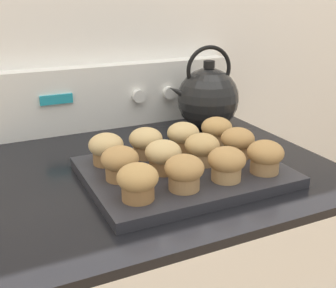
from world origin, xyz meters
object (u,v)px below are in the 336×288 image
muffin_r0_c1 (184,172)px  muffin_r2_c1 (146,142)px  muffin_r0_c3 (265,156)px  muffin_r1_c1 (163,156)px  muffin_r2_c2 (183,136)px  muffin_r1_c0 (120,162)px  muffin_r2_c3 (217,130)px  muffin_r1_c3 (238,142)px  muffin_r0_c0 (138,181)px  muffin_r2_c0 (106,148)px  muffin_r0_c2 (227,163)px  tea_kettle (207,98)px  muffin_pan (183,172)px  muffin_r1_c2 (202,148)px

muffin_r0_c1 → muffin_r2_c1: 0.18m
muffin_r0_c3 → muffin_r1_c1: (-0.19, 0.09, 0.00)m
muffin_r0_c1 → muffin_r2_c2: bearing=63.1°
muffin_r1_c0 → muffin_r2_c3: bearing=17.9°
muffin_r2_c3 → muffin_r2_c1: bearing=-179.4°
muffin_r1_c3 → muffin_r2_c1: same height
muffin_r1_c0 → muffin_r0_c1: bearing=-45.4°
muffin_r0_c0 → muffin_r2_c0: same height
muffin_r1_c3 → muffin_r2_c2: 0.13m
muffin_r1_c1 → muffin_r0_c0: bearing=-135.4°
muffin_r0_c2 → muffin_r2_c0: size_ratio=1.00×
muffin_r1_c1 → tea_kettle: tea_kettle is taller
muffin_pan → muffin_r0_c1: size_ratio=5.47×
muffin_r1_c1 → muffin_r2_c0: 0.13m
muffin_r0_c1 → tea_kettle: 0.45m
muffin_r2_c2 → muffin_r1_c0: bearing=-154.8°
muffin_r0_c0 → muffin_r2_c3: bearing=33.7°
muffin_r1_c0 → muffin_r1_c1: 0.09m
muffin_r0_c1 → muffin_r1_c2: bearing=45.4°
muffin_r0_c0 → muffin_r0_c3: bearing=-0.0°
muffin_r0_c2 → muffin_r2_c1: 0.20m
muffin_r0_c1 → muffin_r1_c1: bearing=90.9°
muffin_r1_c1 → muffin_r1_c3: size_ratio=1.00×
muffin_r1_c3 → tea_kettle: size_ratio=0.32×
muffin_r0_c2 → muffin_r1_c1: 0.13m
muffin_r1_c0 → muffin_r0_c0: bearing=-90.3°
muffin_pan → muffin_r0_c3: size_ratio=5.47×
muffin_pan → muffin_r0_c0: 0.17m
muffin_pan → muffin_r1_c1: bearing=-177.0°
muffin_r0_c0 → muffin_r0_c3: (0.28, -0.00, 0.00)m
muffin_r0_c3 → muffin_r2_c2: bearing=117.1°
muffin_r0_c2 → muffin_r2_c3: same height
muffin_pan → muffin_r2_c0: bearing=147.2°
muffin_r0_c0 → tea_kettle: bearing=45.5°
muffin_pan → muffin_r0_c0: (-0.14, -0.09, 0.05)m
muffin_pan → muffin_r2_c1: 0.11m
muffin_pan → muffin_r0_c0: muffin_r0_c0 is taller
muffin_r0_c2 → muffin_r1_c3: bearing=46.2°
muffin_r1_c1 → muffin_r2_c2: size_ratio=1.00×
muffin_r1_c1 → muffin_r2_c3: same height
muffin_r1_c0 → muffin_r1_c3: size_ratio=1.00×
muffin_r1_c1 → muffin_r2_c2: 0.13m
muffin_r0_c1 → muffin_r1_c2: size_ratio=1.00×
muffin_r0_c1 → muffin_r1_c3: 0.20m
muffin_r0_c0 → muffin_r1_c0: (0.00, 0.10, 0.00)m
muffin_r0_c3 → tea_kettle: tea_kettle is taller
muffin_r2_c0 → muffin_r2_c2: 0.18m
muffin_r1_c0 → muffin_r2_c2: 0.20m
muffin_r1_c2 → muffin_r1_c3: (0.09, 0.00, 0.00)m
muffin_r2_c0 → muffin_r2_c2: bearing=-0.2°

